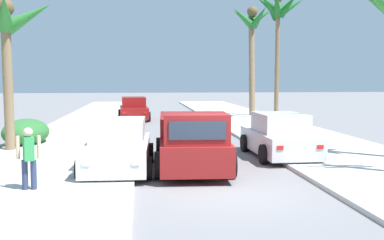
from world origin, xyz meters
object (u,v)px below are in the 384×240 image
Objects in this scene: car_left_near at (134,109)px; car_right_near at (279,137)px; palm_tree_right_mid at (252,30)px; car_left_mid at (118,147)px; hedge_bush at (26,132)px; pickup_truck at (192,143)px; pedestrian at (29,156)px; palm_tree_left_fore at (278,13)px; palm_tree_left_mid at (7,26)px.

car_left_near is 1.01× the size of car_right_near.
car_left_mid is at bearing -114.65° from palm_tree_right_mid.
car_right_near is 0.54× the size of palm_tree_right_mid.
car_left_near is 1.54× the size of hedge_bush.
pickup_truck is at bearing -108.87° from palm_tree_right_mid.
hedge_bush is (-4.23, -11.19, -0.16)m from car_left_near.
car_left_near and car_left_mid have the same top height.
pedestrian reaches higher than car_left_mid.
pickup_truck is 4.91m from pedestrian.
car_left_mid is 0.52× the size of palm_tree_left_fore.
car_right_near is at bearing -106.66° from palm_tree_left_fore.
car_right_near is at bearing -70.73° from car_left_near.
car_right_near is 1.53× the size of hedge_bush.
pedestrian reaches higher than car_right_near.
hedge_bush is at bearing 103.94° from pedestrian.
palm_tree_left_fore reaches higher than palm_tree_right_mid.
car_left_mid is at bearing -54.43° from hedge_bush.
pedestrian is (-11.65, -18.51, -6.11)m from palm_tree_left_fore.
palm_tree_left_fore is at bearing -71.44° from palm_tree_right_mid.
car_left_mid is 6.76m from palm_tree_left_mid.
car_left_mid is 19.66m from palm_tree_left_fore.
car_right_near is 0.76× the size of palm_tree_left_mid.
car_left_mid is at bearing -90.77° from car_left_near.
palm_tree_left_mid is at bearing -108.22° from car_left_near.
pickup_truck is at bearing -0.74° from car_left_mid.
pickup_truck is 0.94× the size of palm_tree_left_mid.
pedestrian is at bearing -71.51° from palm_tree_left_mid.
palm_tree_left_fore reaches higher than car_left_near.
pickup_truck reaches higher than car_left_near.
palm_tree_left_mid is at bearing 137.72° from car_left_mid.
pickup_truck is at bearing -83.29° from car_left_near.
palm_tree_left_mid is at bearing 168.65° from car_right_near.
car_right_near is 2.69× the size of pedestrian.
car_left_mid is 3.27m from pedestrian.
palm_tree_left_fore is at bearing 64.83° from pickup_truck.
palm_tree_right_mid reaches higher than car_left_mid.
car_left_near is 2.72× the size of pedestrian.
pedestrian is at bearing -126.98° from car_left_mid.
car_right_near and car_left_mid have the same top height.
palm_tree_left_fore is (9.46, -0.88, 6.31)m from car_left_near.
car_left_near is 19.51m from pedestrian.
car_right_near is at bearing -11.35° from palm_tree_left_mid.
pedestrian reaches higher than hedge_bush.
car_right_near is at bearing 29.16° from pickup_truck.
car_left_near is 0.52× the size of palm_tree_left_fore.
car_left_mid is 0.55× the size of palm_tree_right_mid.
car_left_near is 11.96m from hedge_bush.
car_left_near is 14.31m from palm_tree_left_mid.
palm_tree_left_mid reaches higher than pedestrian.
palm_tree_right_mid is at bearing 65.35° from car_left_mid.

